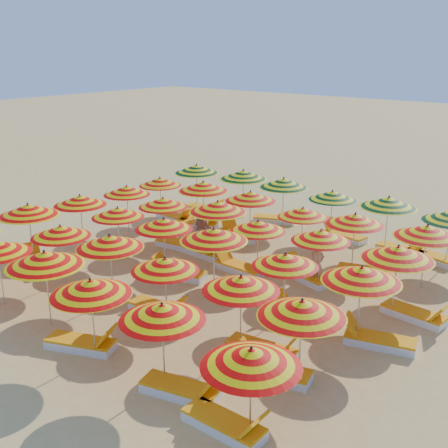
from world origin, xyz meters
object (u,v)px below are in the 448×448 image
(umbrella_34, at_px, (389,202))
(lounger_13, at_px, (305,275))
(umbrella_33, at_px, (332,195))
(umbrella_25, at_px, (203,186))
(umbrella_2, at_px, (45,259))
(lounger_22, at_px, (402,251))
(umbrella_8, at_px, (110,242))
(umbrella_24, at_px, (160,182))
(lounger_4, at_px, (159,309))
(umbrella_32, at_px, (284,183))
(beachgoer_a, at_px, (316,264))
(umbrella_14, at_px, (164,224))
(lounger_16, at_px, (197,224))
(lounger_8, at_px, (300,317))
(umbrella_4, at_px, (162,312))
(umbrella_23, at_px, (398,253))
(umbrella_11, at_px, (302,309))
(umbrella_26, at_px, (250,196))
(umbrella_3, at_px, (91,288))
(umbrella_19, at_px, (163,203))
(lounger_1, at_px, (182,389))
(umbrella_15, at_px, (214,235))
(lounger_12, at_px, (239,267))
(umbrella_28, at_px, (355,219))
(lounger_23, at_px, (429,256))
(lounger_19, at_px, (206,209))
(umbrella_9, at_px, (165,265))
(lounger_2, at_px, (226,424))
(lounger_6, at_px, (271,371))
(umbrella_18, at_px, (127,190))
(umbrella_22, at_px, (321,236))
(umbrella_12, at_px, (80,200))
(beachgoer_b, at_px, (202,230))
(lounger_0, at_px, (82,343))
(umbrella_16, at_px, (285,260))
(lounger_17, at_px, (237,235))
(umbrella_29, at_px, (427,231))
(umbrella_31, at_px, (243,175))
(umbrella_7, at_px, (60,231))
(umbrella_17, at_px, (362,274))
(lounger_3, at_px, (37,264))
(lounger_10, at_px, (180,244))
(lounger_5, at_px, (263,350))
(lounger_15, at_px, (175,217))
(lounger_18, at_px, (366,271))
(umbrella_20, at_px, (218,207))
(umbrella_13, at_px, (118,212))
(umbrella_5, at_px, (251,358))
(lounger_21, at_px, (343,235))
(lounger_9, at_px, (378,340))
(umbrella_30, at_px, (196,169))
(lounger_14, at_px, (415,314))
(umbrella_6, at_px, (28,210))
(umbrella_21, at_px, (258,226))

(umbrella_34, xyz_separation_m, lounger_13, (-0.90, -3.93, -1.69))
(umbrella_33, bearing_deg, umbrella_25, -149.34)
(umbrella_2, relative_size, lounger_22, 1.27)
(umbrella_8, bearing_deg, lounger_22, 60.20)
(umbrella_24, xyz_separation_m, lounger_4, (6.19, -6.25, -1.48))
(umbrella_32, height_order, beachgoer_a, umbrella_32)
(umbrella_14, bearing_deg, lounger_16, 119.43)
(umbrella_33, distance_m, lounger_8, 7.36)
(umbrella_4, xyz_separation_m, umbrella_23, (2.52, 6.27, 0.08))
(umbrella_11, relative_size, umbrella_26, 1.12)
(umbrella_3, relative_size, umbrella_19, 1.16)
(umbrella_19, distance_m, lounger_1, 9.43)
(umbrella_15, relative_size, lounger_16, 1.44)
(umbrella_33, xyz_separation_m, lounger_12, (-0.65, -4.91, -1.51))
(umbrella_28, relative_size, lounger_23, 1.17)
(lounger_19, bearing_deg, umbrella_9, -64.64)
(lounger_2, xyz_separation_m, lounger_6, (-0.38, 2.08, 0.00))
(umbrella_18, bearing_deg, umbrella_8, -45.81)
(umbrella_15, xyz_separation_m, umbrella_22, (2.16, 2.37, -0.19))
(umbrella_12, height_order, umbrella_25, umbrella_25)
(umbrella_9, relative_size, beachgoer_b, 1.49)
(lounger_0, distance_m, lounger_16, 9.77)
(umbrella_16, height_order, lounger_17, umbrella_16)
(umbrella_26, height_order, umbrella_29, umbrella_29)
(umbrella_25, distance_m, umbrella_31, 2.47)
(umbrella_7, distance_m, umbrella_17, 9.02)
(lounger_3, height_order, lounger_10, same)
(umbrella_34, height_order, lounger_4, umbrella_34)
(umbrella_11, height_order, umbrella_17, umbrella_17)
(umbrella_33, distance_m, lounger_5, 9.26)
(umbrella_25, height_order, lounger_1, umbrella_25)
(umbrella_16, height_order, lounger_15, umbrella_16)
(lounger_18, xyz_separation_m, beachgoer_b, (-5.64, -1.52, 0.61))
(lounger_0, xyz_separation_m, lounger_12, (-0.04, 6.27, 0.00))
(umbrella_16, distance_m, umbrella_34, 6.48)
(umbrella_29, height_order, lounger_5, umbrella_29)
(umbrella_20, bearing_deg, lounger_23, 36.99)
(beachgoer_a, bearing_deg, umbrella_4, -140.33)
(umbrella_13, distance_m, lounger_0, 6.25)
(umbrella_5, height_order, lounger_19, umbrella_5)
(lounger_18, distance_m, beachgoer_b, 5.87)
(umbrella_14, bearing_deg, lounger_21, 66.87)
(lounger_9, height_order, lounger_15, same)
(lounger_10, bearing_deg, lounger_23, 23.53)
(umbrella_30, bearing_deg, lounger_3, -86.19)
(lounger_14, bearing_deg, umbrella_6, -154.55)
(umbrella_4, bearing_deg, lounger_6, 45.61)
(umbrella_8, bearing_deg, umbrella_31, 102.79)
(umbrella_15, distance_m, lounger_4, 2.63)
(umbrella_21, bearing_deg, umbrella_15, -93.45)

